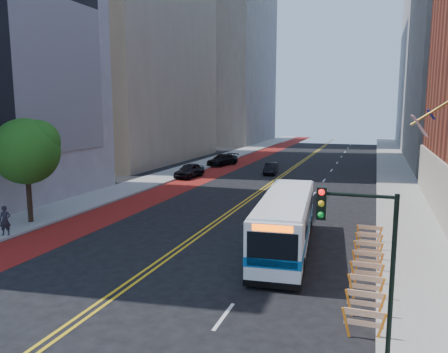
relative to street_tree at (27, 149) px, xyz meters
name	(u,v)px	position (x,y,z in m)	size (l,w,h in m)	color
ground	(136,279)	(11.24, -6.04, -4.91)	(160.00, 160.00, 0.00)	black
sidewalk_left	(178,172)	(-0.76, 23.96, -4.84)	(4.00, 140.00, 0.15)	gray
sidewalk_right	(398,184)	(23.24, 23.96, -4.84)	(4.00, 140.00, 0.15)	gray
bus_lane_paint	(209,174)	(3.14, 23.96, -4.91)	(3.60, 140.00, 0.01)	maroon
center_line_inner	(277,178)	(11.06, 23.96, -4.91)	(0.14, 140.00, 0.01)	gold
center_line_outer	(281,178)	(11.42, 23.96, -4.91)	(0.14, 140.00, 0.01)	gold
lane_dashes	(331,170)	(16.04, 31.96, -4.90)	(0.14, 98.20, 0.01)	silver
construction_barriers	(367,264)	(20.84, -2.62, -4.24)	(1.42, 10.91, 1.00)	orange
street_tree	(27,149)	(0.00, 0.00, 0.00)	(4.20, 4.20, 6.70)	black
traffic_signal	(361,242)	(20.66, -9.55, -1.19)	(2.21, 0.34, 5.07)	black
transit_bus	(286,222)	(16.68, 0.06, -3.35)	(3.41, 11.06, 2.99)	silver
car_a	(189,170)	(1.94, 21.10, -4.13)	(1.84, 4.58, 1.56)	black
car_b	(271,169)	(9.74, 26.57, -4.27)	(1.35, 3.87, 1.28)	black
car_c	(222,160)	(1.94, 31.98, -4.17)	(2.08, 5.11, 1.48)	black
pedestrian	(5,221)	(0.84, -2.96, -3.89)	(0.63, 0.42, 1.74)	black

